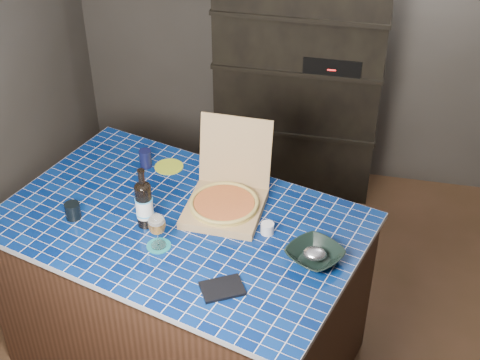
% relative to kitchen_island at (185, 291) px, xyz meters
% --- Properties ---
extents(room, '(3.50, 3.50, 3.50)m').
position_rel_kitchen_island_xyz_m(room, '(0.34, 0.36, 0.75)').
color(room, brown).
rests_on(room, ground).
extents(shelving_unit, '(1.20, 0.41, 1.80)m').
position_rel_kitchen_island_xyz_m(shelving_unit, '(0.35, 1.89, 0.40)').
color(shelving_unit, black).
rests_on(shelving_unit, floor).
extents(kitchen_island, '(2.08, 1.63, 1.00)m').
position_rel_kitchen_island_xyz_m(kitchen_island, '(0.00, 0.00, 0.00)').
color(kitchen_island, '#43271A').
rests_on(kitchen_island, floor).
extents(pizza_box, '(0.40, 0.48, 0.42)m').
position_rel_kitchen_island_xyz_m(pizza_box, '(0.21, 0.15, 0.56)').
color(pizza_box, '#A37A54').
rests_on(pizza_box, kitchen_island).
extents(mead_bottle, '(0.09, 0.09, 0.34)m').
position_rel_kitchen_island_xyz_m(mead_bottle, '(-0.16, -0.06, 0.63)').
color(mead_bottle, black).
rests_on(mead_bottle, kitchen_island).
extents(teal_trivet, '(0.12, 0.12, 0.01)m').
position_rel_kitchen_island_xyz_m(teal_trivet, '(-0.05, -0.21, 0.50)').
color(teal_trivet, '#177479').
rests_on(teal_trivet, kitchen_island).
extents(wine_glass, '(0.08, 0.08, 0.19)m').
position_rel_kitchen_island_xyz_m(wine_glass, '(-0.05, -0.21, 0.63)').
color(wine_glass, white).
rests_on(wine_glass, teal_trivet).
extents(tumbler, '(0.08, 0.08, 0.09)m').
position_rel_kitchen_island_xyz_m(tumbler, '(-0.54, -0.09, 0.54)').
color(tumbler, black).
rests_on(tumbler, kitchen_island).
extents(dvd_case, '(0.23, 0.21, 0.01)m').
position_rel_kitchen_island_xyz_m(dvd_case, '(0.33, -0.43, 0.51)').
color(dvd_case, black).
rests_on(dvd_case, kitchen_island).
extents(bowl, '(0.35, 0.35, 0.06)m').
position_rel_kitchen_island_xyz_m(bowl, '(0.71, -0.15, 0.53)').
color(bowl, black).
rests_on(bowl, kitchen_island).
extents(foil_contents, '(0.11, 0.09, 0.05)m').
position_rel_kitchen_island_xyz_m(foil_contents, '(0.71, -0.15, 0.54)').
color(foil_contents, '#B9B8C4').
rests_on(foil_contents, bowl).
extents(white_jar, '(0.07, 0.07, 0.06)m').
position_rel_kitchen_island_xyz_m(white_jar, '(0.45, 0.00, 0.53)').
color(white_jar, silver).
rests_on(white_jar, kitchen_island).
extents(navy_cup, '(0.07, 0.07, 0.11)m').
position_rel_kitchen_island_xyz_m(navy_cup, '(-0.33, 0.44, 0.55)').
color(navy_cup, '#0E1033').
rests_on(navy_cup, kitchen_island).
extents(green_trivet, '(0.16, 0.16, 0.01)m').
position_rel_kitchen_island_xyz_m(green_trivet, '(-0.20, 0.46, 0.50)').
color(green_trivet, '#B1C029').
rests_on(green_trivet, kitchen_island).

